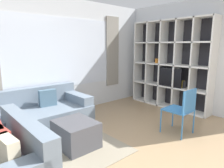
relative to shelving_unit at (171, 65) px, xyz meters
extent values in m
plane|color=#9E7F5B|center=(-2.35, -1.46, -1.12)|extent=(16.00, 16.00, 0.00)
cube|color=silver|center=(-2.35, 1.43, 0.23)|extent=(6.20, 0.07, 2.70)
cube|color=silver|center=(-2.35, 1.39, 0.33)|extent=(2.75, 0.01, 1.60)
cube|color=gray|center=(-0.80, 1.38, 0.33)|extent=(0.44, 0.03, 1.90)
cube|color=silver|center=(0.19, -0.03, 0.23)|extent=(0.07, 4.06, 2.70)
cube|color=gray|center=(-3.52, -0.07, -1.11)|extent=(2.27, 1.87, 0.01)
cube|color=#232328|center=(0.15, 0.00, 0.01)|extent=(0.02, 2.15, 2.26)
cube|color=white|center=(-0.03, -1.07, 0.01)|extent=(0.37, 0.04, 2.26)
cube|color=white|center=(-0.03, -0.64, 0.01)|extent=(0.37, 0.04, 2.26)
cube|color=white|center=(-0.03, -0.21, 0.01)|extent=(0.37, 0.04, 2.26)
cube|color=white|center=(-0.03, 0.22, 0.01)|extent=(0.37, 0.04, 2.26)
cube|color=white|center=(-0.03, 0.65, 0.01)|extent=(0.37, 0.04, 2.26)
cube|color=white|center=(-0.03, 1.08, 0.01)|extent=(0.37, 0.04, 2.26)
cube|color=white|center=(-0.03, 0.00, -1.10)|extent=(0.37, 2.15, 0.04)
cube|color=white|center=(-0.03, 0.00, -0.55)|extent=(0.37, 2.15, 0.04)
cube|color=white|center=(-0.03, 0.00, 0.01)|extent=(0.37, 2.15, 0.04)
cube|color=white|center=(-0.03, 0.00, 0.58)|extent=(0.37, 2.15, 0.04)
cube|color=white|center=(-0.03, 0.00, 1.13)|extent=(0.37, 2.15, 0.04)
cube|color=black|center=(-0.18, -0.09, -0.29)|extent=(0.04, 0.69, 0.48)
cube|color=black|center=(-0.16, -0.09, -0.52)|extent=(0.10, 0.24, 0.03)
cylinder|color=#232328|center=(-0.05, -0.44, -0.45)|extent=(0.09, 0.09, 0.18)
cube|color=#2856A8|center=(-0.05, 0.00, -0.50)|extent=(0.11, 0.11, 0.07)
cylinder|color=white|center=(-0.05, 0.04, -0.48)|extent=(0.06, 0.06, 0.11)
cylinder|color=gold|center=(-0.05, -0.42, -0.45)|extent=(0.08, 0.08, 0.18)
cylinder|color=orange|center=(-0.05, 0.40, 0.09)|extent=(0.09, 0.09, 0.12)
cube|color=slate|center=(-3.15, 0.84, -0.92)|extent=(1.87, 0.99, 0.40)
cube|color=slate|center=(-3.15, 1.25, -0.53)|extent=(1.87, 0.18, 0.37)
cube|color=slate|center=(-2.34, 0.84, -0.63)|extent=(0.24, 0.93, 0.19)
cube|color=slate|center=(-2.95, 0.97, -0.55)|extent=(0.35, 0.16, 0.34)
cube|color=slate|center=(-3.88, -0.48, -0.53)|extent=(0.18, 1.51, 0.37)
cube|color=#AD3D33|center=(-4.16, -0.52, -0.55)|extent=(0.15, 0.35, 0.34)
cube|color=beige|center=(-4.16, -0.81, -0.55)|extent=(0.15, 0.35, 0.34)
cube|color=#47474C|center=(-3.03, -0.22, -0.90)|extent=(0.57, 0.67, 0.43)
cylinder|color=#3375B7|center=(-1.13, -0.82, -0.90)|extent=(0.02, 0.02, 0.44)
cylinder|color=#3375B7|center=(-1.55, -0.82, -0.90)|extent=(0.02, 0.02, 0.44)
cylinder|color=#3375B7|center=(-1.13, -1.26, -0.90)|extent=(0.02, 0.02, 0.44)
cylinder|color=#3375B7|center=(-1.55, -1.26, -0.90)|extent=(0.02, 0.02, 0.44)
cube|color=#3375B7|center=(-1.34, -1.04, -0.67)|extent=(0.44, 0.46, 0.02)
cube|color=#3375B7|center=(-1.34, -1.25, -0.45)|extent=(0.44, 0.02, 0.40)
camera|label=1|loc=(-4.60, -2.86, 0.51)|focal=32.00mm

